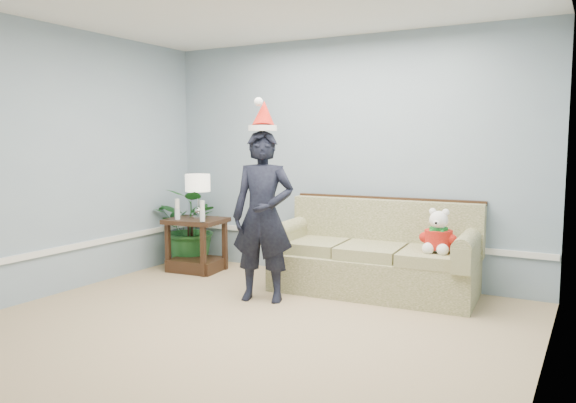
% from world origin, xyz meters
% --- Properties ---
extents(room_shell, '(4.54, 5.04, 2.74)m').
position_xyz_m(room_shell, '(0.00, 0.00, 1.35)').
color(room_shell, tan).
rests_on(room_shell, ground).
extents(wainscot_trim, '(4.49, 4.99, 0.06)m').
position_xyz_m(wainscot_trim, '(-1.18, 1.18, 0.45)').
color(wainscot_trim, white).
rests_on(wainscot_trim, room_shell).
extents(sofa, '(2.09, 1.01, 0.95)m').
position_xyz_m(sofa, '(0.55, 2.07, 0.34)').
color(sofa, '#5B642F').
rests_on(sofa, room_shell).
extents(side_table, '(0.71, 0.62, 0.63)m').
position_xyz_m(side_table, '(-1.65, 1.91, 0.25)').
color(side_table, '#361E13').
rests_on(side_table, room_shell).
extents(table_lamp, '(0.30, 0.30, 0.53)m').
position_xyz_m(table_lamp, '(-1.63, 1.93, 1.03)').
color(table_lamp, silver).
rests_on(table_lamp, side_table).
extents(candle_pair, '(0.43, 0.06, 0.24)m').
position_xyz_m(candle_pair, '(-1.61, 1.74, 0.74)').
color(candle_pair, silver).
rests_on(candle_pair, side_table).
extents(houseplant, '(0.93, 0.82, 0.97)m').
position_xyz_m(houseplant, '(-1.86, 2.11, 0.49)').
color(houseplant, '#236129').
rests_on(houseplant, room_shell).
extents(man, '(0.69, 0.55, 1.66)m').
position_xyz_m(man, '(-0.29, 1.23, 0.83)').
color(man, black).
rests_on(man, room_shell).
extents(santa_hat, '(0.36, 0.38, 0.32)m').
position_xyz_m(santa_hat, '(-0.29, 1.25, 1.78)').
color(santa_hat, white).
rests_on(santa_hat, man).
extents(teddy_bear, '(0.27, 0.30, 0.43)m').
position_xyz_m(teddy_bear, '(1.22, 1.93, 0.65)').
color(teddy_bear, white).
rests_on(teddy_bear, sofa).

